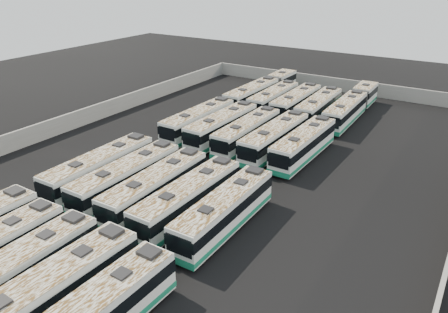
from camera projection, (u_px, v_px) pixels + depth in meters
ground at (215, 171)px, 44.80m from camera, size 140.00×140.00×0.00m
perimeter_wall at (215, 161)px, 44.36m from camera, size 45.20×73.20×2.20m
bus_front_center at (15, 274)px, 27.41m from camera, size 2.79×11.88×3.33m
bus_front_right at (49, 295)px, 25.52m from camera, size 2.89×12.42×3.49m
bus_midfront_far_left at (100, 169)px, 41.24m from camera, size 2.74×12.36×3.48m
bus_midfront_left at (127, 178)px, 39.55m from camera, size 2.61×12.19×3.43m
bus_midfront_center at (156, 188)px, 37.82m from camera, size 2.81×12.15×3.41m
bus_midfront_right at (188, 199)px, 36.03m from camera, size 2.73×12.15×3.41m
bus_midfront_far_right at (224, 211)px, 34.32m from camera, size 2.63×11.90×3.35m
bus_midback_far_left at (199, 121)px, 53.63m from camera, size 2.76×12.27×3.45m
bus_midback_left at (222, 126)px, 51.93m from camera, size 2.78×12.28×3.45m
bus_midback_center at (247, 132)px, 50.19m from camera, size 2.59×11.98×3.37m
bus_midback_right at (275, 138)px, 48.40m from camera, size 2.83×12.30×3.45m
bus_midback_far_right at (304, 144)px, 46.86m from camera, size 2.75×12.06×3.39m
bus_back_far_left at (262, 90)px, 66.53m from camera, size 2.76×19.01×3.44m
bus_back_left at (273, 99)px, 62.35m from camera, size 2.64×11.90×3.35m
bus_back_center at (296, 103)px, 60.67m from camera, size 2.60×12.12×3.41m
bus_back_right at (318, 107)px, 58.87m from camera, size 2.85×12.06×3.38m
bus_back_far_right at (352, 105)px, 59.74m from camera, size 2.85×18.39×3.33m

